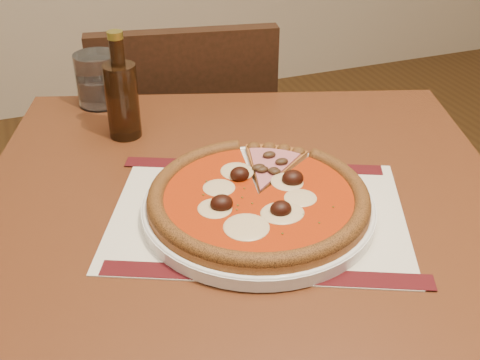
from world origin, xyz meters
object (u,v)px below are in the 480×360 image
(table, at_px, (245,258))
(bottle, at_px, (122,97))
(plate, at_px, (258,208))
(water_glass, at_px, (98,80))
(pizza, at_px, (258,197))
(chair_far, at_px, (186,160))

(table, xyz_separation_m, bottle, (-0.12, 0.28, 0.18))
(plate, xyz_separation_m, water_glass, (-0.15, 0.45, 0.04))
(water_glass, xyz_separation_m, bottle, (0.02, -0.15, 0.02))
(water_glass, bearing_deg, plate, -72.05)
(water_glass, bearing_deg, bottle, -82.49)
(pizza, relative_size, bottle, 1.66)
(chair_far, bearing_deg, pizza, 95.16)
(pizza, bearing_deg, chair_far, 84.42)
(water_glass, height_order, bottle, bottle)
(plate, height_order, pizza, pizza)
(table, distance_m, plate, 0.12)
(table, bearing_deg, bottle, 113.41)
(plate, bearing_deg, pizza, -124.01)
(plate, distance_m, pizza, 0.02)
(chair_far, xyz_separation_m, plate, (-0.06, -0.63, 0.27))
(table, bearing_deg, plate, -74.82)
(table, bearing_deg, water_glass, 108.15)
(table, distance_m, pizza, 0.14)
(chair_far, bearing_deg, plate, 95.17)
(table, xyz_separation_m, chair_far, (0.07, 0.60, -0.16))
(table, height_order, pizza, pizza)
(plate, xyz_separation_m, bottle, (-0.13, 0.31, 0.06))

